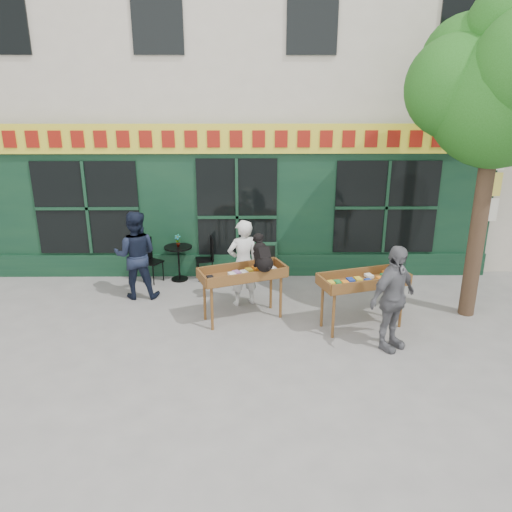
# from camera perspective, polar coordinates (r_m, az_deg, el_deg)

# --- Properties ---
(ground) EXTENTS (80.00, 80.00, 0.00)m
(ground) POSITION_cam_1_polar(r_m,az_deg,el_deg) (9.06, -2.44, -7.49)
(ground) COLOR slate
(ground) RESTS_ON ground
(building) EXTENTS (14.00, 7.26, 10.00)m
(building) POSITION_cam_1_polar(r_m,az_deg,el_deg) (14.13, -1.95, 22.70)
(building) COLOR beige
(building) RESTS_ON ground
(street_tree) EXTENTS (3.05, 2.90, 5.60)m
(street_tree) POSITION_cam_1_polar(r_m,az_deg,el_deg) (9.39, 26.20, 17.58)
(street_tree) COLOR #382619
(street_tree) RESTS_ON ground
(book_cart_center) EXTENTS (1.62, 1.13, 0.99)m
(book_cart_center) POSITION_cam_1_polar(r_m,az_deg,el_deg) (8.85, -1.54, -2.33)
(book_cart_center) COLOR brown
(book_cart_center) RESTS_ON ground
(dog) EXTENTS (0.54, 0.68, 0.60)m
(dog) POSITION_cam_1_polar(r_m,az_deg,el_deg) (8.64, 0.74, 0.45)
(dog) COLOR black
(dog) RESTS_ON book_cart_center
(woman) EXTENTS (0.72, 0.60, 1.68)m
(woman) POSITION_cam_1_polar(r_m,az_deg,el_deg) (9.45, -1.48, -0.80)
(woman) COLOR silver
(woman) RESTS_ON ground
(book_cart_right) EXTENTS (1.62, 1.04, 0.99)m
(book_cart_right) POSITION_cam_1_polar(r_m,az_deg,el_deg) (8.74, 12.16, -3.05)
(book_cart_right) COLOR brown
(book_cart_right) RESTS_ON ground
(man_right) EXTENTS (1.06, 0.95, 1.73)m
(man_right) POSITION_cam_1_polar(r_m,az_deg,el_deg) (8.12, 15.36, -4.70)
(man_right) COLOR #5C5C61
(man_right) RESTS_ON ground
(bistro_table) EXTENTS (0.60, 0.60, 0.76)m
(bistro_table) POSITION_cam_1_polar(r_m,az_deg,el_deg) (10.87, -8.85, -0.03)
(bistro_table) COLOR black
(bistro_table) RESTS_ON ground
(bistro_chair_left) EXTENTS (0.50, 0.50, 0.95)m
(bistro_chair_left) POSITION_cam_1_polar(r_m,az_deg,el_deg) (10.93, -12.13, -0.06)
(bistro_chair_left) COLOR black
(bistro_chair_left) RESTS_ON ground
(bistro_chair_right) EXTENTS (0.43, 0.43, 0.95)m
(bistro_chair_right) POSITION_cam_1_polar(r_m,az_deg,el_deg) (10.86, -5.47, 0.17)
(bistro_chair_right) COLOR black
(bistro_chair_right) RESTS_ON ground
(potted_plant) EXTENTS (0.17, 0.14, 0.27)m
(potted_plant) POSITION_cam_1_polar(r_m,az_deg,el_deg) (10.76, -8.94, 1.77)
(potted_plant) COLOR gray
(potted_plant) RESTS_ON bistro_table
(man_left) EXTENTS (0.88, 0.70, 1.76)m
(man_left) POSITION_cam_1_polar(r_m,az_deg,el_deg) (10.06, -13.59, 0.11)
(man_left) COLOR black
(man_left) RESTS_ON ground
(chalkboard) EXTENTS (0.56, 0.20, 0.79)m
(chalkboard) POSITION_cam_1_polar(r_m,az_deg,el_deg) (10.93, 0.98, -0.50)
(chalkboard) COLOR black
(chalkboard) RESTS_ON ground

